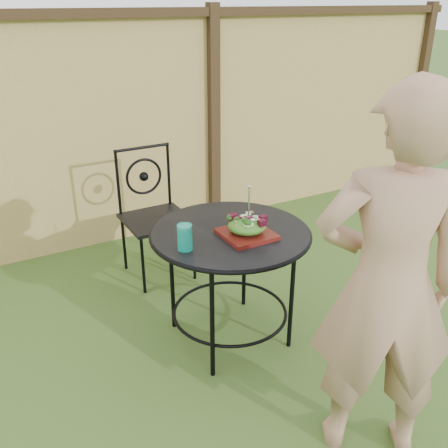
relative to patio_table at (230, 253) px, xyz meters
name	(u,v)px	position (x,y,z in m)	size (l,w,h in m)	color
ground	(191,421)	(-0.52, -0.51, -0.59)	(60.00, 60.00, 0.00)	#2A4616
fence	(63,138)	(-0.52, 1.69, 0.36)	(8.00, 0.12, 1.90)	#DFC36E
patio_table	(230,253)	(0.00, 0.00, 0.00)	(0.92, 0.92, 0.72)	black
patio_chair	(153,210)	(-0.08, 0.99, -0.08)	(0.46, 0.46, 0.95)	black
diner	(387,287)	(0.15, -1.02, 0.27)	(0.62, 0.41, 1.70)	tan
salad_plate	(247,234)	(0.04, -0.10, 0.15)	(0.27, 0.27, 0.02)	#4B0A0F
salad	(247,226)	(0.04, -0.10, 0.20)	(0.21, 0.21, 0.08)	#235614
fork	(249,203)	(0.05, -0.10, 0.33)	(0.01, 0.01, 0.18)	silver
drinking_glass	(185,237)	(-0.32, -0.08, 0.21)	(0.08, 0.08, 0.14)	#0EA48F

